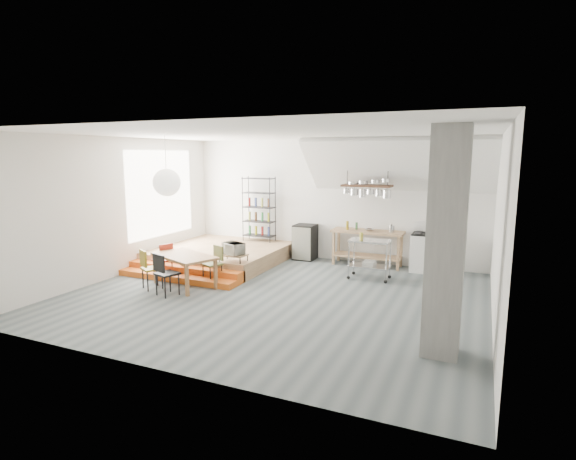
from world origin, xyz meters
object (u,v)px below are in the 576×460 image
at_px(stove, 424,252).
at_px(rolling_cart, 370,254).
at_px(dining_table, 184,258).
at_px(mini_fridge, 305,242).

relative_size(stove, rolling_cart, 1.27).
distance_m(stove, rolling_cart, 1.61).
height_order(stove, rolling_cart, stove).
height_order(dining_table, mini_fridge, mini_fridge).
bearing_deg(rolling_cart, mini_fridge, 148.61).
bearing_deg(dining_table, stove, 58.71).
distance_m(dining_table, rolling_cart, 4.11).
bearing_deg(stove, rolling_cart, -130.81).
distance_m(stove, dining_table, 5.66).
bearing_deg(dining_table, mini_fridge, 89.33).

